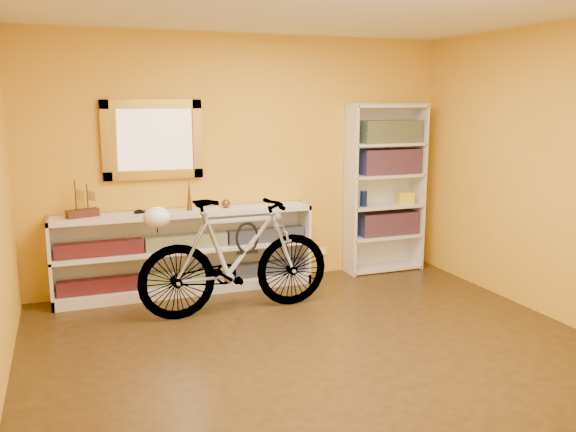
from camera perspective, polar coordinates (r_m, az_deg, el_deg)
name	(u,v)px	position (r m, az deg, el deg)	size (l,w,h in m)	color
floor	(319,351)	(4.82, 3.00, -12.73)	(4.50, 4.00, 0.01)	#32210D
ceiling	(323,3)	(4.47, 3.35, 19.63)	(4.50, 4.00, 0.01)	silver
back_wall	(244,161)	(6.33, -4.17, 5.22)	(4.50, 0.01, 2.60)	gold
right_wall	(557,174)	(5.74, 24.28, 3.69)	(0.01, 4.00, 2.60)	gold
gilt_mirror	(153,140)	(6.07, -12.79, 7.10)	(0.98, 0.06, 0.78)	#856218
wall_socket	(322,251)	(6.80, 3.30, -3.36)	(0.09, 0.01, 0.09)	silver
console_unit	(186,252)	(6.14, -9.66, -3.38)	(2.60, 0.35, 0.85)	silver
cd_row_lower	(188,277)	(6.19, -9.54, -5.71)	(2.50, 0.13, 0.14)	black
cd_row_upper	(186,242)	(6.10, -9.65, -2.42)	(2.50, 0.13, 0.14)	navy
model_ship	(82,199)	(5.93, -19.08, 1.58)	(0.30, 0.11, 0.35)	#3D1B11
toy_car	(140,213)	(5.99, -13.89, 0.25)	(0.00, 0.00, 0.00)	black
bronze_ornament	(189,194)	(6.04, -9.40, 2.08)	(0.06, 0.06, 0.33)	brown
decorative_orb	(226,204)	(6.14, -5.93, 1.18)	(0.09, 0.09, 0.09)	brown
bookcase	(385,189)	(6.85, 9.25, 2.59)	(0.90, 0.30, 1.90)	silver
book_row_a	(388,223)	(6.95, 9.50, -0.70)	(0.70, 0.22, 0.26)	maroon
book_row_b	(390,162)	(6.84, 9.69, 5.14)	(0.70, 0.22, 0.28)	maroon
book_row_c	(391,132)	(6.82, 9.78, 7.94)	(0.70, 0.22, 0.25)	#1B535E
travel_mug	(363,199)	(6.72, 7.21, 1.64)	(0.08, 0.08, 0.18)	navy
red_tin	(370,136)	(6.72, 7.78, 7.58)	(0.13, 0.13, 0.16)	maroon
yellow_bag	(406,198)	(6.96, 11.17, 1.68)	(0.17, 0.12, 0.14)	yellow
bicycle	(236,256)	(5.48, -4.97, -3.79)	(1.83, 0.47, 1.08)	silver
helmet	(157,217)	(5.25, -12.39, -0.11)	(0.24, 0.22, 0.18)	white
u_lock	(247,237)	(5.48, -3.92, -2.06)	(0.22, 0.22, 0.02)	black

